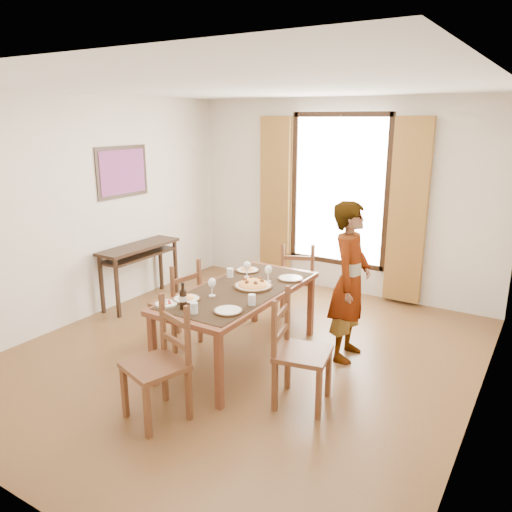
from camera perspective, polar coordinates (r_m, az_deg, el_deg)
The scene contains 22 objects.
ground at distance 5.39m, azimuth -1.54°, elevation -11.25°, with size 5.00×5.00×0.00m, color #492D16.
room_shell at distance 5.00m, azimuth -0.90°, elevation 5.34°, with size 4.60×5.10×2.74m.
console_table at distance 6.80m, azimuth -13.20°, elevation 0.26°, with size 0.38×1.20×0.80m.
dining_table at distance 5.07m, azimuth -1.87°, elevation -4.50°, with size 0.87×1.90×0.76m.
chair_west at distance 5.53m, azimuth -8.95°, elevation -5.62°, with size 0.49×0.49×0.97m.
chair_north at distance 6.33m, azimuth 4.77°, elevation -2.80°, with size 0.56×0.56×0.95m.
chair_south at distance 4.25m, azimuth -11.03°, elevation -12.22°, with size 0.56×0.56×1.01m.
chair_east at distance 4.38m, azimuth 4.92°, elevation -11.10°, with size 0.52×0.52×1.00m.
man at distance 5.15m, azimuth 10.70°, elevation -2.91°, with size 0.44×0.63×1.65m, color #93959B.
plate_sw at distance 4.79m, azimuth -7.96°, elevation -4.70°, with size 0.27×0.27×0.05m, color silver, non-canonical shape.
plate_se at distance 4.47m, azimuth -3.21°, elevation -6.07°, with size 0.27×0.27×0.05m, color silver, non-canonical shape.
plate_nw at distance 5.62m, azimuth -0.97°, elevation -1.48°, with size 0.27×0.27×0.05m, color silver, non-canonical shape.
plate_ne at distance 5.35m, azimuth 3.92°, elevation -2.39°, with size 0.27×0.27×0.05m, color silver, non-canonical shape.
pasta_platter at distance 5.08m, azimuth -0.31°, elevation -3.06°, with size 0.40×0.40×0.10m, color #CB641A, non-canonical shape.
caprese_plate at distance 4.70m, azimuth -10.21°, elevation -5.27°, with size 0.20×0.20×0.04m, color silver, non-canonical shape.
wine_glass_a at distance 4.84m, azimuth -5.05°, elevation -3.56°, with size 0.08×0.08×0.18m, color white, non-canonical shape.
wine_glass_b at distance 5.24m, azimuth 1.41°, elevation -2.02°, with size 0.08×0.08×0.18m, color white, non-canonical shape.
wine_glass_c at distance 5.38m, azimuth -1.05°, elevation -1.53°, with size 0.08×0.08×0.18m, color white, non-canonical shape.
tumbler_a at distance 4.62m, azimuth -0.48°, elevation -5.01°, with size 0.07×0.07×0.10m, color silver.
tumbler_b at distance 5.41m, azimuth -3.01°, elevation -1.92°, with size 0.07×0.07×0.10m, color silver.
tumbler_c at distance 4.46m, azimuth -7.11°, elevation -5.92°, with size 0.07×0.07×0.10m, color silver.
wine_bottle at distance 4.55m, azimuth -8.34°, elevation -4.54°, with size 0.07×0.07×0.25m, color black, non-canonical shape.
Camera 1 is at (2.65, -4.01, 2.43)m, focal length 35.00 mm.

